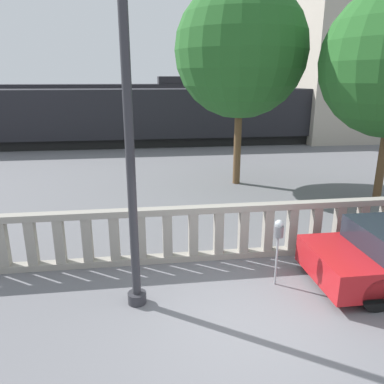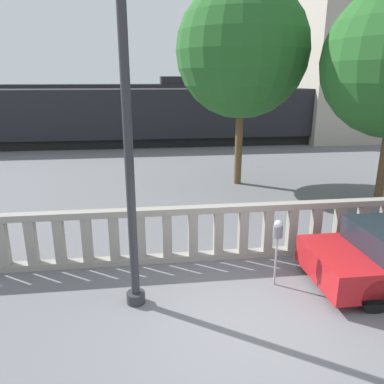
{
  "view_description": "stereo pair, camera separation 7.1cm",
  "coord_description": "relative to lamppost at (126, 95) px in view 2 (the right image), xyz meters",
  "views": [
    {
      "loc": [
        -1.61,
        -5.03,
        3.9
      ],
      "look_at": [
        -0.45,
        3.45,
        1.27
      ],
      "focal_mm": 35.0,
      "sensor_mm": 36.0,
      "label": 1
    },
    {
      "loc": [
        -1.54,
        -5.04,
        3.9
      ],
      "look_at": [
        -0.45,
        3.45,
        1.27
      ],
      "focal_mm": 35.0,
      "sensor_mm": 36.0,
      "label": 2
    }
  ],
  "objects": [
    {
      "name": "tree_right",
      "position": [
        3.74,
        7.56,
        1.14
      ],
      "size": [
        4.64,
        4.64,
        7.1
      ],
      "color": "brown",
      "rests_on": "ground"
    },
    {
      "name": "building_block",
      "position": [
        15.38,
        19.69,
        3.72
      ],
      "size": [
        10.5,
        9.83,
        14.7
      ],
      "color": "#ADA393",
      "rests_on": "ground"
    },
    {
      "name": "train_far",
      "position": [
        -4.75,
        25.93,
        -1.84
      ],
      "size": [
        19.08,
        2.94,
        3.98
      ],
      "color": "black",
      "rests_on": "ground"
    },
    {
      "name": "train_near",
      "position": [
        0.52,
        16.61,
        -1.92
      ],
      "size": [
        27.5,
        2.77,
        3.86
      ],
      "color": "black",
      "rests_on": "ground"
    },
    {
      "name": "lamppost",
      "position": [
        0.0,
        0.0,
        0.0
      ],
      "size": [
        0.4,
        0.4,
        6.23
      ],
      "color": "#2D2D33",
      "rests_on": "ground"
    },
    {
      "name": "ground_plane",
      "position": [
        1.8,
        -0.93,
        -3.63
      ],
      "size": [
        160.0,
        160.0,
        0.0
      ],
      "primitive_type": "plane",
      "color": "slate"
    },
    {
      "name": "parking_meter",
      "position": [
        2.68,
        0.28,
        -2.54
      ],
      "size": [
        0.19,
        0.19,
        1.35
      ],
      "color": "#99999E",
      "rests_on": "ground"
    },
    {
      "name": "balustrade",
      "position": [
        1.8,
        1.52,
        -3.01
      ],
      "size": [
        16.43,
        0.24,
        1.25
      ],
      "color": "gray",
      "rests_on": "ground"
    }
  ]
}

